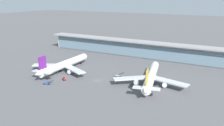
% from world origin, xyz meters
% --- Properties ---
extents(ground_plane, '(1200.00, 1200.00, 0.00)m').
position_xyz_m(ground_plane, '(0.00, 0.00, 0.00)').
color(ground_plane, '#515154').
extents(airliner_left_stand, '(47.13, 61.20, 16.32)m').
position_xyz_m(airliner_left_stand, '(-33.35, 5.21, 5.14)').
color(airliner_left_stand, white).
rests_on(airliner_left_stand, ground).
extents(airliner_centre_stand, '(45.86, 60.62, 16.32)m').
position_xyz_m(airliner_centre_stand, '(32.94, 10.52, 5.14)').
color(airliner_centre_stand, white).
rests_on(airliner_centre_stand, ground).
extents(service_truck_near_nose_blue, '(6.79, 3.91, 2.70)m').
position_xyz_m(service_truck_near_nose_blue, '(-25.28, -21.32, 0.81)').
color(service_truck_near_nose_blue, '#234C9E').
rests_on(service_truck_near_nose_blue, ground).
extents(service_truck_under_wing_red, '(3.33, 2.86, 2.05)m').
position_xyz_m(service_truck_under_wing_red, '(-20.52, -10.35, 0.87)').
color(service_truck_under_wing_red, '#B21E1E').
rests_on(service_truck_under_wing_red, ground).
extents(service_truck_mid_apron_grey, '(6.01, 5.49, 2.70)m').
position_xyz_m(service_truck_mid_apron_grey, '(7.69, 13.89, 0.81)').
color(service_truck_mid_apron_grey, gray).
rests_on(service_truck_mid_apron_grey, ground).
extents(terminal_building, '(191.36, 12.80, 15.20)m').
position_xyz_m(terminal_building, '(0.00, 72.62, 7.87)').
color(terminal_building, '#B2ADA3').
rests_on(terminal_building, ground).
extents(safety_cone_alpha, '(0.62, 0.62, 0.70)m').
position_xyz_m(safety_cone_alpha, '(-47.49, -16.93, 0.32)').
color(safety_cone_alpha, orange).
rests_on(safety_cone_alpha, ground).
extents(safety_cone_bravo, '(0.62, 0.62, 0.70)m').
position_xyz_m(safety_cone_bravo, '(-50.44, -17.64, 0.32)').
color(safety_cone_bravo, orange).
rests_on(safety_cone_bravo, ground).
extents(safety_cone_charlie, '(0.62, 0.62, 0.70)m').
position_xyz_m(safety_cone_charlie, '(-11.89, -17.72, 0.32)').
color(safety_cone_charlie, orange).
rests_on(safety_cone_charlie, ground).
extents(safety_cone_delta, '(0.62, 0.62, 0.70)m').
position_xyz_m(safety_cone_delta, '(-23.54, -15.84, 0.32)').
color(safety_cone_delta, orange).
rests_on(safety_cone_delta, ground).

